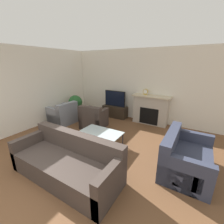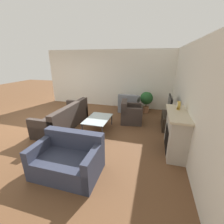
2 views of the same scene
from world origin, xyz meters
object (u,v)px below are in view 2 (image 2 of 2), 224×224
Objects in this scene: tv at (170,106)px; coffee_table at (98,119)px; armchair_accent at (130,114)px; mantel_clock at (179,105)px; couch_loveseat at (68,160)px; couch_sectional at (64,119)px; armchair_by_window at (129,105)px; potted_plant at (146,99)px.

tv reaches higher than coffee_table.
mantel_clock is (1.35, 1.41, 0.88)m from armchair_accent.
tv is at bearing -103.30° from armchair_accent.
armchair_accent is at bearing 74.76° from couch_loveseat.
couch_sectional is 2.40m from couch_loveseat.
mantel_clock is at bearing 84.99° from couch_sectional.
armchair_by_window is at bearing 82.48° from couch_loveseat.
armchair_accent is (-1.03, 2.18, 0.02)m from couch_sectional.
tv is 4.22× the size of mantel_clock.
armchair_accent is at bearing 135.14° from coffee_table.
potted_plant reaches higher than armchair_accent.
potted_plant is (-1.41, -0.84, -0.20)m from tv.
couch_sectional is 1.24m from coffee_table.
couch_sectional and armchair_accent have the same top height.
tv reaches higher than armchair_accent.
coffee_table is at bearing 75.32° from armchair_by_window.
couch_sectional is 2.00× the size of coffee_table.
armchair_accent is at bearing -20.79° from potted_plant.
tv is 1.43m from armchair_accent.
armchair_by_window is at bearing 162.60° from coffee_table.
couch_sectional is 3.71m from mantel_clock.
potted_plant is (-0.09, 0.76, 0.30)m from armchair_by_window.
mantel_clock is (0.40, 2.35, 0.81)m from coffee_table.
tv is at bearing 143.16° from armchair_by_window.
couch_loveseat is at bearing -16.96° from potted_plant.
armchair_accent is 1.43m from potted_plant.
armchair_accent is 1.33m from coffee_table.
potted_plant is 4.31× the size of mantel_clock.
couch_loveseat is at bearing 34.44° from couch_sectional.
couch_sectional is at bearing -75.13° from tv.
potted_plant is at bearing -29.86° from armchair_accent.
armchair_accent is at bearing 104.83° from armchair_by_window.
couch_sectional is (0.93, -3.51, -0.51)m from tv.
mantel_clock is (1.25, 0.07, 0.39)m from tv.
couch_loveseat is 3.12m from armchair_accent.
armchair_by_window is 0.97× the size of armchair_accent.
couch_sectional is 10.46× the size of mantel_clock.
mantel_clock is at bearing 36.79° from couch_loveseat.
couch_sectional and armchair_by_window have the same top height.
mantel_clock is (2.57, 1.67, 0.88)m from armchair_by_window.
tv reaches higher than potted_plant.
couch_sectional is at bearing 52.31° from armchair_by_window.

